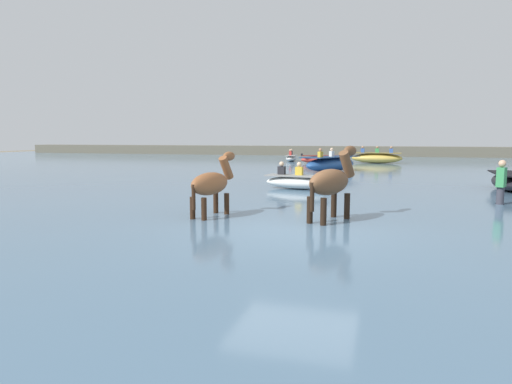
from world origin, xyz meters
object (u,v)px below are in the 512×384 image
(boat_near_starboard, at_px, (377,158))
(boat_mid_channel, at_px, (322,159))
(horse_lead_chestnut, at_px, (212,185))
(horse_trailing_bay, at_px, (331,184))
(boat_far_inshore, at_px, (291,158))
(boat_mid_outer, at_px, (509,182))
(boat_distant_west, at_px, (298,182))
(boat_far_offshore, at_px, (331,164))
(person_spectator_far, at_px, (501,187))

(boat_near_starboard, relative_size, boat_mid_channel, 1.16)
(horse_lead_chestnut, bearing_deg, boat_near_starboard, 82.06)
(horse_trailing_bay, xyz_separation_m, boat_far_inshore, (-5.97, 24.73, -0.57))
(boat_mid_outer, distance_m, boat_far_inshore, 20.47)
(boat_mid_outer, xyz_separation_m, boat_far_inshore, (-11.36, 17.02, -0.04))
(boat_distant_west, relative_size, boat_mid_channel, 0.80)
(boat_near_starboard, height_order, boat_distant_west, boat_near_starboard)
(horse_lead_chestnut, bearing_deg, boat_mid_channel, 91.16)
(boat_mid_outer, bearing_deg, boat_far_inshore, 123.72)
(boat_far_offshore, bearing_deg, boat_mid_channel, 101.46)
(boat_distant_west, height_order, boat_far_inshore, boat_distant_west)
(boat_distant_west, distance_m, boat_far_inshore, 19.25)
(horse_trailing_bay, relative_size, boat_far_inshore, 0.82)
(horse_lead_chestnut, relative_size, boat_far_inshore, 0.76)
(boat_near_starboard, distance_m, boat_distant_west, 18.02)
(horse_trailing_bay, relative_size, boat_distant_west, 0.80)
(boat_far_offshore, bearing_deg, horse_lead_chestnut, -94.04)
(boat_mid_outer, relative_size, boat_far_inshore, 1.26)
(horse_lead_chestnut, xyz_separation_m, horse_trailing_bay, (2.77, 0.20, 0.09))
(person_spectator_far, bearing_deg, boat_mid_outer, 73.86)
(boat_near_starboard, relative_size, boat_distant_west, 1.44)
(boat_distant_west, bearing_deg, horse_lead_chestnut, -98.32)
(boat_far_offshore, distance_m, boat_mid_outer, 10.02)
(boat_mid_channel, bearing_deg, boat_far_inshore, 137.59)
(boat_far_inshore, bearing_deg, boat_distant_west, -77.74)
(boat_near_starboard, relative_size, boat_far_inshore, 1.47)
(boat_near_starboard, distance_m, boat_mid_outer, 16.77)
(boat_distant_west, relative_size, person_spectator_far, 1.57)
(boat_distant_west, height_order, boat_mid_channel, boat_distant_west)
(boat_near_starboard, relative_size, person_spectator_far, 2.25)
(horse_trailing_bay, distance_m, person_spectator_far, 5.70)
(boat_far_offshore, bearing_deg, boat_mid_outer, -44.81)
(boat_far_offshore, relative_size, boat_far_inshore, 1.74)
(horse_lead_chestnut, relative_size, boat_mid_outer, 0.60)
(horse_lead_chestnut, bearing_deg, horse_trailing_bay, 4.20)
(boat_near_starboard, distance_m, boat_mid_channel, 4.10)
(boat_distant_west, bearing_deg, boat_far_offshore, 88.95)
(boat_mid_channel, xyz_separation_m, person_spectator_far, (7.48, -18.46, 0.18))
(horse_trailing_bay, xyz_separation_m, boat_near_starboard, (0.57, 23.77, -0.43))
(boat_far_inshore, bearing_deg, boat_mid_channel, -42.41)
(horse_trailing_bay, relative_size, boat_far_offshore, 0.47)
(boat_near_starboard, relative_size, boat_far_offshore, 0.84)
(horse_trailing_bay, bearing_deg, boat_distant_west, 107.59)
(horse_lead_chestnut, xyz_separation_m, boat_far_inshore, (-3.19, 24.94, -0.48))
(boat_distant_west, bearing_deg, boat_far_inshore, 102.26)
(boat_near_starboard, bearing_deg, person_spectator_far, -79.56)
(horse_lead_chestnut, relative_size, boat_distant_west, 0.74)
(horse_trailing_bay, relative_size, person_spectator_far, 1.26)
(boat_mid_outer, distance_m, boat_mid_channel, 16.89)
(horse_lead_chestnut, distance_m, boat_mid_channel, 22.44)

